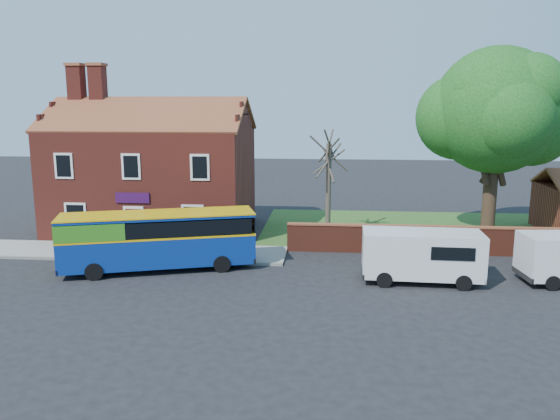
# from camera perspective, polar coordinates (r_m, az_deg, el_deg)

# --- Properties ---
(ground) EXTENTS (120.00, 120.00, 0.00)m
(ground) POSITION_cam_1_polar(r_m,az_deg,el_deg) (24.39, -5.27, -8.42)
(ground) COLOR black
(ground) RESTS_ON ground
(pavement) EXTENTS (18.00, 3.50, 0.12)m
(pavement) POSITION_cam_1_polar(r_m,az_deg,el_deg) (31.57, -15.98, -4.19)
(pavement) COLOR gray
(pavement) RESTS_ON ground
(kerb) EXTENTS (18.00, 0.15, 0.14)m
(kerb) POSITION_cam_1_polar(r_m,az_deg,el_deg) (30.00, -17.17, -5.03)
(kerb) COLOR slate
(kerb) RESTS_ON ground
(grass_strip) EXTENTS (26.00, 12.00, 0.04)m
(grass_strip) POSITION_cam_1_polar(r_m,az_deg,el_deg) (37.54, 18.51, -2.02)
(grass_strip) COLOR #426B28
(grass_strip) RESTS_ON ground
(shop_building) EXTENTS (12.30, 8.13, 10.50)m
(shop_building) POSITION_cam_1_polar(r_m,az_deg,el_deg) (36.24, -13.04, 3.28)
(shop_building) COLOR maroon
(shop_building) RESTS_ON ground
(boundary_wall) EXTENTS (22.00, 0.38, 1.60)m
(boundary_wall) POSITION_cam_1_polar(r_m,az_deg,el_deg) (31.71, 21.03, -3.03)
(boundary_wall) COLOR maroon
(boundary_wall) RESTS_ON ground
(bus) EXTENTS (9.65, 5.06, 2.86)m
(bus) POSITION_cam_1_polar(r_m,az_deg,el_deg) (27.57, -13.20, -2.87)
(bus) COLOR navy
(bus) RESTS_ON ground
(van_near) EXTENTS (5.46, 2.39, 2.37)m
(van_near) POSITION_cam_1_polar(r_m,az_deg,el_deg) (25.96, 14.62, -4.48)
(van_near) COLOR silver
(van_near) RESTS_ON ground
(large_tree) EXTENTS (9.39, 7.43, 11.46)m
(large_tree) POSITION_cam_1_polar(r_m,az_deg,el_deg) (35.22, 21.66, 9.26)
(large_tree) COLOR black
(large_tree) RESTS_ON ground
(bare_tree) EXTENTS (2.36, 2.81, 6.28)m
(bare_tree) POSITION_cam_1_polar(r_m,az_deg,el_deg) (33.87, 5.08, 2.67)
(bare_tree) COLOR #4C4238
(bare_tree) RESTS_ON ground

